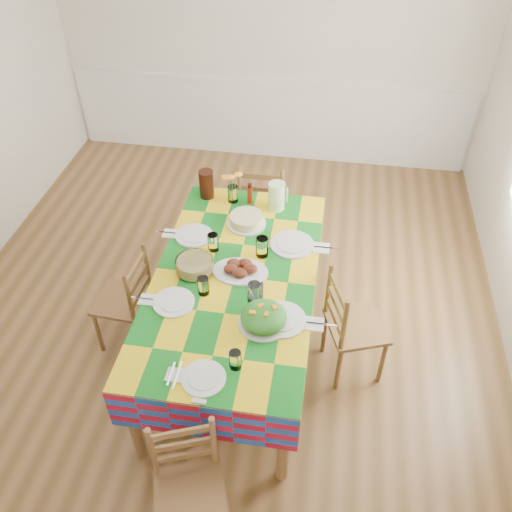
{
  "coord_description": "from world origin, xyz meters",
  "views": [
    {
      "loc": [
        0.75,
        -3.07,
        3.35
      ],
      "look_at": [
        0.3,
        -0.27,
        0.85
      ],
      "focal_mm": 38.0,
      "sensor_mm": 36.0,
      "label": 1
    }
  ],
  "objects_px": {
    "green_pitcher": "(277,196)",
    "chair_far": "(263,205)",
    "dining_table": "(235,286)",
    "chair_near": "(189,487)",
    "tea_pitcher": "(207,184)",
    "meat_platter": "(240,269)",
    "chair_right": "(351,327)",
    "chair_left": "(127,301)"
  },
  "relations": [
    {
      "from": "tea_pitcher",
      "to": "green_pitcher",
      "type": "bearing_deg",
      "value": -6.69
    },
    {
      "from": "chair_right",
      "to": "tea_pitcher",
      "type": "bearing_deg",
      "value": 33.21
    },
    {
      "from": "tea_pitcher",
      "to": "chair_near",
      "type": "xyz_separation_m",
      "value": [
        0.38,
        -2.2,
        -0.49
      ]
    },
    {
      "from": "dining_table",
      "to": "meat_platter",
      "type": "distance_m",
      "value": 0.13
    },
    {
      "from": "green_pitcher",
      "to": "chair_near",
      "type": "height_order",
      "value": "green_pitcher"
    },
    {
      "from": "green_pitcher",
      "to": "chair_left",
      "type": "height_order",
      "value": "green_pitcher"
    },
    {
      "from": "chair_near",
      "to": "tea_pitcher",
      "type": "bearing_deg",
      "value": 79.3
    },
    {
      "from": "green_pitcher",
      "to": "chair_far",
      "type": "distance_m",
      "value": 0.67
    },
    {
      "from": "green_pitcher",
      "to": "chair_far",
      "type": "relative_size",
      "value": 0.24
    },
    {
      "from": "chair_near",
      "to": "chair_far",
      "type": "xyz_separation_m",
      "value": [
        0.01,
        2.61,
        0.04
      ]
    },
    {
      "from": "green_pitcher",
      "to": "chair_right",
      "type": "relative_size",
      "value": 0.25
    },
    {
      "from": "green_pitcher",
      "to": "chair_near",
      "type": "distance_m",
      "value": 2.2
    },
    {
      "from": "chair_left",
      "to": "chair_far",
      "type": "bearing_deg",
      "value": 151.39
    },
    {
      "from": "green_pitcher",
      "to": "chair_near",
      "type": "relative_size",
      "value": 0.26
    },
    {
      "from": "green_pitcher",
      "to": "chair_far",
      "type": "height_order",
      "value": "green_pitcher"
    },
    {
      "from": "chair_right",
      "to": "chair_near",
      "type": "bearing_deg",
      "value": 126.76
    },
    {
      "from": "tea_pitcher",
      "to": "chair_near",
      "type": "relative_size",
      "value": 0.27
    },
    {
      "from": "tea_pitcher",
      "to": "chair_left",
      "type": "relative_size",
      "value": 0.27
    },
    {
      "from": "green_pitcher",
      "to": "meat_platter",
      "type": "bearing_deg",
      "value": -100.66
    },
    {
      "from": "tea_pitcher",
      "to": "chair_right",
      "type": "height_order",
      "value": "tea_pitcher"
    },
    {
      "from": "meat_platter",
      "to": "chair_right",
      "type": "distance_m",
      "value": 0.89
    },
    {
      "from": "meat_platter",
      "to": "tea_pitcher",
      "type": "xyz_separation_m",
      "value": [
        -0.43,
        0.85,
        0.09
      ]
    },
    {
      "from": "chair_far",
      "to": "chair_near",
      "type": "bearing_deg",
      "value": 89.92
    },
    {
      "from": "dining_table",
      "to": "chair_left",
      "type": "height_order",
      "value": "chair_left"
    },
    {
      "from": "meat_platter",
      "to": "chair_left",
      "type": "height_order",
      "value": "meat_platter"
    },
    {
      "from": "chair_near",
      "to": "green_pitcher",
      "type": "bearing_deg",
      "value": 64.3
    },
    {
      "from": "green_pitcher",
      "to": "chair_right",
      "type": "bearing_deg",
      "value": -52.4
    },
    {
      "from": "dining_table",
      "to": "chair_far",
      "type": "bearing_deg",
      "value": 90.01
    },
    {
      "from": "dining_table",
      "to": "meat_platter",
      "type": "relative_size",
      "value": 5.34
    },
    {
      "from": "chair_far",
      "to": "chair_right",
      "type": "relative_size",
      "value": 1.04
    },
    {
      "from": "tea_pitcher",
      "to": "dining_table",
      "type": "bearing_deg",
      "value": -66.14
    },
    {
      "from": "dining_table",
      "to": "meat_platter",
      "type": "xyz_separation_m",
      "value": [
        0.03,
        0.05,
        0.12
      ]
    },
    {
      "from": "meat_platter",
      "to": "chair_left",
      "type": "bearing_deg",
      "value": -176.76
    },
    {
      "from": "chair_far",
      "to": "meat_platter",
      "type": "bearing_deg",
      "value": 91.65
    },
    {
      "from": "meat_platter",
      "to": "chair_right",
      "type": "height_order",
      "value": "chair_right"
    },
    {
      "from": "meat_platter",
      "to": "chair_far",
      "type": "bearing_deg",
      "value": 91.42
    },
    {
      "from": "tea_pitcher",
      "to": "chair_near",
      "type": "distance_m",
      "value": 2.29
    },
    {
      "from": "dining_table",
      "to": "chair_near",
      "type": "distance_m",
      "value": 1.34
    },
    {
      "from": "meat_platter",
      "to": "green_pitcher",
      "type": "relative_size",
      "value": 1.71
    },
    {
      "from": "chair_left",
      "to": "dining_table",
      "type": "bearing_deg",
      "value": 93.99
    },
    {
      "from": "chair_far",
      "to": "chair_left",
      "type": "bearing_deg",
      "value": 57.81
    },
    {
      "from": "meat_platter",
      "to": "green_pitcher",
      "type": "xyz_separation_m",
      "value": [
        0.15,
        0.78,
        0.08
      ]
    }
  ]
}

